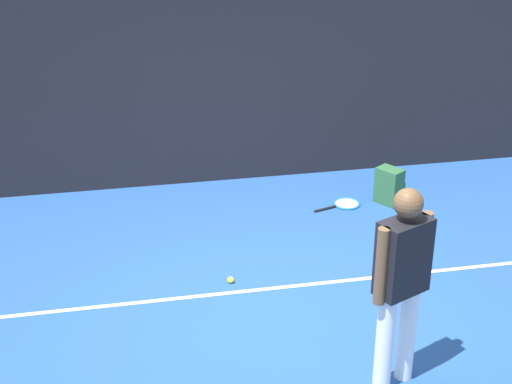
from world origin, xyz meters
name	(u,v)px	position (x,y,z in m)	size (l,w,h in m)	color
ground_plane	(264,307)	(0.00, 0.00, 0.00)	(12.00, 12.00, 0.00)	#234C93
back_fence	(214,77)	(0.00, 3.00, 1.34)	(10.00, 0.10, 2.69)	black
court_line	(258,290)	(0.00, 0.31, 0.00)	(9.00, 0.05, 0.00)	white
tennis_player	(401,278)	(0.79, -1.24, 0.97)	(0.49, 0.36, 1.70)	white
tennis_racket	(345,204)	(1.38, 1.95, 0.01)	(0.64, 0.41, 0.03)	black
backpack	(390,186)	(1.92, 1.92, 0.21)	(0.38, 0.37, 0.44)	#2D6038
tennis_ball_by_fence	(231,280)	(-0.24, 0.48, 0.03)	(0.07, 0.07, 0.07)	#CCE033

